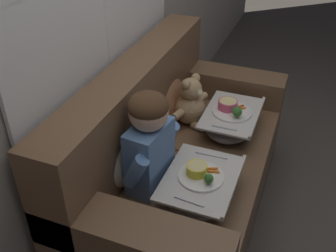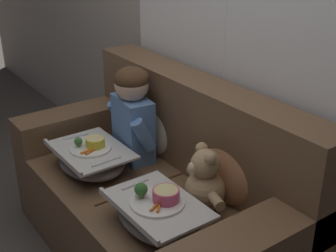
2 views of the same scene
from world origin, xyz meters
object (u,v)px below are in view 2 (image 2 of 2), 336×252
at_px(lap_tray_child, 91,159).
at_px(throw_pillow_behind_child, 155,122).
at_px(couch, 161,200).
at_px(teddy_bear, 204,183).
at_px(lap_tray_teddy, 157,214).
at_px(throw_pillow_behind_teddy, 229,165).
at_px(child_figure, 132,109).

bearing_deg(lap_tray_child, throw_pillow_behind_child, 90.00).
bearing_deg(lap_tray_child, couch, 36.89).
relative_size(teddy_bear, lap_tray_teddy, 0.74).
xyz_separation_m(throw_pillow_behind_child, lap_tray_child, (0.00, -0.41, -0.11)).
distance_m(throw_pillow_behind_teddy, lap_tray_child, 0.76).
xyz_separation_m(child_figure, teddy_bear, (0.63, -0.00, -0.16)).
bearing_deg(lap_tray_teddy, throw_pillow_behind_teddy, 90.00).
height_order(couch, child_figure, child_figure).
distance_m(teddy_bear, lap_tray_teddy, 0.27).
bearing_deg(child_figure, lap_tray_child, -89.97).
bearing_deg(lap_tray_child, throw_pillow_behind_teddy, 33.43).
distance_m(couch, throw_pillow_behind_teddy, 0.46).
bearing_deg(throw_pillow_behind_teddy, lap_tray_teddy, -90.00).
height_order(lap_tray_child, lap_tray_teddy, lap_tray_teddy).
height_order(child_figure, lap_tray_teddy, child_figure).
height_order(couch, throw_pillow_behind_teddy, couch).
distance_m(throw_pillow_behind_child, lap_tray_child, 0.43).
distance_m(throw_pillow_behind_child, teddy_bear, 0.65).
height_order(throw_pillow_behind_child, lap_tray_child, throw_pillow_behind_child).
bearing_deg(lap_tray_teddy, couch, 143.17).
relative_size(throw_pillow_behind_teddy, child_figure, 0.74).
distance_m(couch, throw_pillow_behind_child, 0.46).
relative_size(couch, lap_tray_teddy, 3.65).
distance_m(child_figure, lap_tray_teddy, 0.72).
relative_size(throw_pillow_behind_teddy, lap_tray_child, 0.87).
distance_m(couch, lap_tray_child, 0.43).
bearing_deg(couch, throw_pillow_behind_child, 150.32).
relative_size(throw_pillow_behind_child, lap_tray_child, 0.88).
distance_m(throw_pillow_behind_teddy, child_figure, 0.65).
xyz_separation_m(throw_pillow_behind_teddy, teddy_bear, (-0.00, -0.15, -0.05)).
xyz_separation_m(throw_pillow_behind_child, teddy_bear, (0.63, -0.15, -0.05)).
height_order(throw_pillow_behind_child, lap_tray_teddy, throw_pillow_behind_child).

